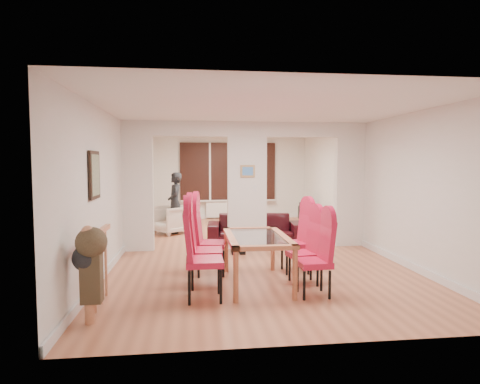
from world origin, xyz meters
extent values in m
cube|color=#B76B4A|center=(0.00, 0.00, 0.00)|extent=(5.00, 9.00, 0.01)
cube|color=white|center=(0.00, 0.00, 1.30)|extent=(5.00, 0.18, 2.60)
cube|color=black|center=(0.00, 4.44, 1.50)|extent=(3.00, 0.08, 1.80)
cube|color=white|center=(0.00, 4.40, 0.30)|extent=(1.40, 0.08, 0.50)
sphere|color=orange|center=(0.30, 3.30, 2.15)|extent=(0.36, 0.36, 0.36)
cube|color=gray|center=(-2.47, -2.40, 1.60)|extent=(0.04, 0.52, 0.67)
cube|color=#4C8CD8|center=(0.00, -0.10, 1.60)|extent=(0.30, 0.03, 0.25)
imported|color=black|center=(0.26, 0.59, 0.31)|extent=(2.16, 0.99, 0.61)
imported|color=beige|center=(-1.67, 1.92, 0.35)|extent=(1.07, 1.07, 0.70)
imported|color=black|center=(-1.56, 2.02, 0.77)|extent=(0.59, 0.42, 1.53)
imported|color=black|center=(2.00, 3.19, 0.28)|extent=(1.00, 0.19, 0.57)
cylinder|color=#143F19|center=(0.32, 2.24, 0.38)|extent=(0.07, 0.07, 0.27)
imported|color=#341711|center=(0.60, 2.23, 0.28)|extent=(0.23, 0.23, 0.06)
camera|label=1|loc=(-1.11, -8.17, 1.77)|focal=30.00mm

